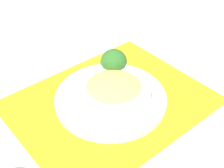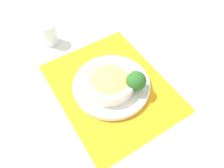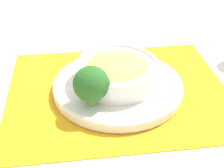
# 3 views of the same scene
# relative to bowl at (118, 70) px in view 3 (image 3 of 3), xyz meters

# --- Properties ---
(ground_plane) EXTENTS (4.00, 4.00, 0.00)m
(ground_plane) POSITION_rel_bowl_xyz_m (0.00, 0.01, -0.05)
(ground_plane) COLOR white
(placemat) EXTENTS (0.52, 0.43, 0.00)m
(placemat) POSITION_rel_bowl_xyz_m (0.00, 0.01, -0.04)
(placemat) COLOR orange
(placemat) RESTS_ON ground_plane
(plate) EXTENTS (0.28, 0.28, 0.02)m
(plate) POSITION_rel_bowl_xyz_m (0.00, 0.01, -0.03)
(plate) COLOR white
(plate) RESTS_ON placemat
(bowl) EXTENTS (0.18, 0.18, 0.05)m
(bowl) POSITION_rel_bowl_xyz_m (0.00, 0.00, 0.00)
(bowl) COLOR silver
(bowl) RESTS_ON plate
(broccoli_floret) EXTENTS (0.07, 0.07, 0.08)m
(broccoli_floret) POSITION_rel_bowl_xyz_m (0.07, 0.07, 0.02)
(broccoli_floret) COLOR #84AD5B
(broccoli_floret) RESTS_ON plate
(carrot_slice_near) EXTENTS (0.04, 0.04, 0.01)m
(carrot_slice_near) POSITION_rel_bowl_xyz_m (-0.02, 0.06, -0.02)
(carrot_slice_near) COLOR orange
(carrot_slice_near) RESTS_ON plate
(carrot_slice_middle) EXTENTS (0.04, 0.04, 0.01)m
(carrot_slice_middle) POSITION_rel_bowl_xyz_m (-0.04, 0.05, -0.02)
(carrot_slice_middle) COLOR orange
(carrot_slice_middle) RESTS_ON plate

